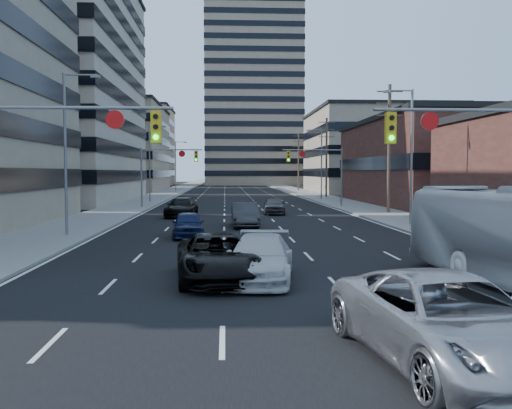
{
  "coord_description": "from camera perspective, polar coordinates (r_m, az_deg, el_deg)",
  "views": [
    {
      "loc": [
        -1.73,
        -11.91,
        3.61
      ],
      "look_at": [
        -0.4,
        12.62,
        2.2
      ],
      "focal_mm": 40.0,
      "sensor_mm": 36.0,
      "label": 1
    }
  ],
  "objects": [
    {
      "name": "ground",
      "position": [
        12.56,
        5.08,
        -13.43
      ],
      "size": [
        400.0,
        400.0,
        0.0
      ],
      "primitive_type": "plane",
      "color": "black",
      "rests_on": "ground"
    },
    {
      "name": "road_surface",
      "position": [
        141.96,
        -2.4,
        1.83
      ],
      "size": [
        18.0,
        300.0,
        0.02
      ],
      "primitive_type": "cube",
      "color": "black",
      "rests_on": "ground"
    },
    {
      "name": "sidewalk_left",
      "position": [
        142.29,
        -7.04,
        1.84
      ],
      "size": [
        5.0,
        300.0,
        0.15
      ],
      "primitive_type": "cube",
      "color": "slate",
      "rests_on": "ground"
    },
    {
      "name": "sidewalk_right",
      "position": [
        142.57,
        2.23,
        1.87
      ],
      "size": [
        5.0,
        300.0,
        0.15
      ],
      "primitive_type": "cube",
      "color": "slate",
      "rests_on": "ground"
    },
    {
      "name": "office_left_mid",
      "position": [
        76.92,
        -22.67,
        10.8
      ],
      "size": [
        26.0,
        34.0,
        28.0
      ],
      "primitive_type": "cube",
      "color": "#ADA089",
      "rests_on": "ground"
    },
    {
      "name": "office_left_far",
      "position": [
        114.19,
        -14.41,
        5.39
      ],
      "size": [
        20.0,
        30.0,
        16.0
      ],
      "primitive_type": "cube",
      "color": "gray",
      "rests_on": "ground"
    },
    {
      "name": "storefront_right_mid",
      "position": [
        67.05,
        19.51,
        3.86
      ],
      "size": [
        20.0,
        30.0,
        9.0
      ],
      "primitive_type": "cube",
      "color": "#472119",
      "rests_on": "ground"
    },
    {
      "name": "office_right_far",
      "position": [
        103.48,
        11.92,
        5.1
      ],
      "size": [
        22.0,
        28.0,
        14.0
      ],
      "primitive_type": "cube",
      "color": "gray",
      "rests_on": "ground"
    },
    {
      "name": "apartment_tower",
      "position": [
        164.07,
        -0.37,
        12.19
      ],
      "size": [
        26.0,
        26.0,
        58.0
      ],
      "primitive_type": "cube",
      "color": "gray",
      "rests_on": "ground"
    },
    {
      "name": "bg_block_left",
      "position": [
        154.29,
        -12.96,
        5.58
      ],
      "size": [
        24.0,
        24.0,
        20.0
      ],
      "primitive_type": "cube",
      "color": "#ADA089",
      "rests_on": "ground"
    },
    {
      "name": "bg_block_right",
      "position": [
        145.88,
        10.3,
        4.18
      ],
      "size": [
        22.0,
        22.0,
        12.0
      ],
      "primitive_type": "cube",
      "color": "gray",
      "rests_on": "ground"
    },
    {
      "name": "signal_near_left",
      "position": [
        20.72,
        -19.22,
        5.08
      ],
      "size": [
        6.59,
        0.33,
        6.0
      ],
      "color": "slate",
      "rests_on": "ground"
    },
    {
      "name": "signal_near_right",
      "position": [
        21.93,
        21.74,
        4.92
      ],
      "size": [
        6.59,
        0.33,
        6.0
      ],
      "color": "slate",
      "rests_on": "ground"
    },
    {
      "name": "signal_far_left",
      "position": [
        57.22,
        -9.09,
        3.94
      ],
      "size": [
        6.09,
        0.33,
        6.0
      ],
      "color": "slate",
      "rests_on": "ground"
    },
    {
      "name": "signal_far_right",
      "position": [
        57.68,
        6.31,
        3.95
      ],
      "size": [
        6.09,
        0.33,
        6.0
      ],
      "color": "slate",
      "rests_on": "ground"
    },
    {
      "name": "utility_pole_block",
      "position": [
        49.94,
        13.17,
        5.69
      ],
      "size": [
        2.2,
        0.28,
        11.0
      ],
      "color": "#4C3D2D",
      "rests_on": "ground"
    },
    {
      "name": "utility_pole_midblock",
      "position": [
        79.17,
        7.06,
        4.83
      ],
      "size": [
        2.2,
        0.28,
        11.0
      ],
      "color": "#4C3D2D",
      "rests_on": "ground"
    },
    {
      "name": "utility_pole_distant",
      "position": [
        108.82,
        4.27,
        4.42
      ],
      "size": [
        2.2,
        0.28,
        11.0
      ],
      "color": "#4C3D2D",
      "rests_on": "ground"
    },
    {
      "name": "streetlight_left_near",
      "position": [
        33.08,
        -18.28,
        5.62
      ],
      "size": [
        2.03,
        0.22,
        9.0
      ],
      "color": "slate",
      "rests_on": "ground"
    },
    {
      "name": "streetlight_left_mid",
      "position": [
        67.47,
        -10.46,
        4.46
      ],
      "size": [
        2.03,
        0.22,
        9.0
      ],
      "color": "slate",
      "rests_on": "ground"
    },
    {
      "name": "streetlight_left_far",
      "position": [
        102.28,
        -7.95,
        4.07
      ],
      "size": [
        2.03,
        0.22,
        9.0
      ],
      "color": "slate",
      "rests_on": "ground"
    },
    {
      "name": "streetlight_right_near",
      "position": [
        38.86,
        15.06,
        5.3
      ],
      "size": [
        2.03,
        0.22,
        9.0
      ],
      "color": "slate",
      "rests_on": "ground"
    },
    {
      "name": "streetlight_right_far",
      "position": [
        72.93,
        6.45,
        4.4
      ],
      "size": [
        2.03,
        0.22,
        9.0
      ],
      "color": "slate",
      "rests_on": "ground"
    },
    {
      "name": "black_pickup",
      "position": [
        18.93,
        -3.9,
        -5.33
      ],
      "size": [
        3.07,
        5.8,
        1.55
      ],
      "primitive_type": "imported",
      "rotation": [
        0.0,
        0.0,
        0.09
      ],
      "color": "black",
      "rests_on": "ground"
    },
    {
      "name": "white_van",
      "position": [
        18.91,
        0.41,
        -5.4
      ],
      "size": [
        2.77,
        5.43,
        1.51
      ],
      "primitive_type": "imported",
      "rotation": [
        0.0,
        0.0,
        -0.13
      ],
      "color": "silver",
      "rests_on": "ground"
    },
    {
      "name": "silver_suv",
      "position": [
        11.38,
        18.61,
        -10.94
      ],
      "size": [
        3.63,
        6.43,
        1.7
      ],
      "primitive_type": "imported",
      "rotation": [
        0.0,
        0.0,
        0.14
      ],
      "color": "#A5A5A9",
      "rests_on": "ground"
    },
    {
      "name": "sedan_blue",
      "position": [
        31.54,
        -6.81,
        -2.0
      ],
      "size": [
        1.98,
        4.31,
        1.43
      ],
      "primitive_type": "imported",
      "rotation": [
        0.0,
        0.0,
        0.07
      ],
      "color": "#0E1739",
      "rests_on": "ground"
    },
    {
      "name": "sedan_grey_center",
      "position": [
        37.26,
        -1.12,
        -1.06
      ],
      "size": [
        1.77,
        4.81,
        1.57
      ],
      "primitive_type": "imported",
      "rotation": [
        0.0,
        0.0,
        0.02
      ],
      "color": "#2F2F31",
      "rests_on": "ground"
    },
    {
      "name": "sedan_black_far",
      "position": [
        45.75,
        -7.45,
        -0.29
      ],
      "size": [
        2.61,
        5.5,
        1.55
      ],
      "primitive_type": "imported",
      "rotation": [
        0.0,
        0.0,
        -0.08
      ],
      "color": "black",
      "rests_on": "ground"
    },
    {
      "name": "sedan_grey_right",
      "position": [
        48.43,
        1.82,
        -0.1
      ],
      "size": [
        2.01,
        4.5,
        1.5
      ],
      "primitive_type": "imported",
      "rotation": [
        0.0,
        0.0,
        -0.06
      ],
      "color": "#3A3A3C",
      "rests_on": "ground"
    }
  ]
}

